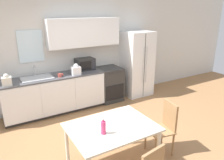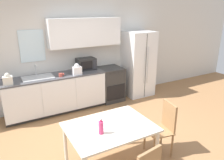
% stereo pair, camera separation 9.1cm
% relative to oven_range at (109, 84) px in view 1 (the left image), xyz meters
% --- Properties ---
extents(ground_plane, '(12.00, 12.00, 0.00)m').
position_rel_oven_range_xyz_m(ground_plane, '(-1.04, -1.82, -0.45)').
color(ground_plane, '#9E7047').
extents(wall_back, '(12.00, 0.38, 2.70)m').
position_rel_oven_range_xyz_m(wall_back, '(-0.97, 0.32, 0.98)').
color(wall_back, silver).
rests_on(wall_back, ground_plane).
extents(kitchen_counter, '(2.38, 0.65, 0.92)m').
position_rel_oven_range_xyz_m(kitchen_counter, '(-1.49, 0.00, 0.01)').
color(kitchen_counter, '#333333').
rests_on(kitchen_counter, ground_plane).
extents(oven_range, '(0.61, 0.65, 0.91)m').
position_rel_oven_range_xyz_m(oven_range, '(0.00, 0.00, 0.00)').
color(oven_range, '#2D2D2D').
rests_on(oven_range, ground_plane).
extents(refrigerator, '(0.79, 0.72, 1.82)m').
position_rel_oven_range_xyz_m(refrigerator, '(0.90, -0.02, 0.45)').
color(refrigerator, white).
rests_on(refrigerator, ground_plane).
extents(kitchen_sink, '(0.68, 0.44, 0.26)m').
position_rel_oven_range_xyz_m(kitchen_sink, '(-1.87, 0.01, 0.48)').
color(kitchen_sink, '#B7BABC').
rests_on(kitchen_sink, kitchen_counter).
extents(microwave, '(0.46, 0.34, 0.30)m').
position_rel_oven_range_xyz_m(microwave, '(-0.64, 0.12, 0.61)').
color(microwave, '#282828').
rests_on(microwave, kitchen_counter).
extents(coffee_mug, '(0.12, 0.09, 0.08)m').
position_rel_oven_range_xyz_m(coffee_mug, '(-1.38, -0.15, 0.51)').
color(coffee_mug, '#BF4C3F').
rests_on(coffee_mug, kitchen_counter).
extents(grocery_bag_0, '(0.20, 0.17, 0.26)m').
position_rel_oven_range_xyz_m(grocery_bag_0, '(-2.49, -0.18, 0.58)').
color(grocery_bag_0, silver).
rests_on(grocery_bag_0, kitchen_counter).
extents(grocery_bag_1, '(0.21, 0.18, 0.28)m').
position_rel_oven_range_xyz_m(grocery_bag_1, '(-1.00, -0.18, 0.58)').
color(grocery_bag_1, white).
rests_on(grocery_bag_1, kitchen_counter).
extents(dining_table, '(1.27, 0.95, 0.75)m').
position_rel_oven_range_xyz_m(dining_table, '(-1.33, -2.40, 0.21)').
color(dining_table, beige).
rests_on(dining_table, ground_plane).
extents(dining_chair_side, '(0.46, 0.46, 0.93)m').
position_rel_oven_range_xyz_m(dining_chair_side, '(-0.32, -2.48, 0.08)').
color(dining_chair_side, '#997047').
rests_on(dining_chair_side, ground_plane).
extents(drink_bottle, '(0.07, 0.07, 0.24)m').
position_rel_oven_range_xyz_m(drink_bottle, '(-1.53, -2.51, 0.40)').
color(drink_bottle, '#DB386B').
rests_on(drink_bottle, dining_table).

